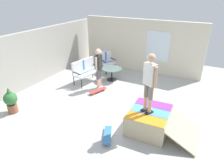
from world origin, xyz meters
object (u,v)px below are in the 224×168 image
skate_ramp (150,120)px  patio_chair_near_house (107,60)px  patio_bench (85,69)px  person_skater (150,80)px  patio_table (112,72)px  person_watching (99,66)px  skateboard_spare (107,135)px  potted_plant (11,100)px  skateboard_by_bench (98,90)px

skate_ramp → patio_chair_near_house: 4.87m
patio_bench → person_skater: person_skater is taller
patio_table → patio_chair_near_house: bearing=40.6°
patio_table → person_watching: size_ratio=0.53×
person_watching → skateboard_spare: bearing=-145.2°
person_watching → potted_plant: 3.39m
patio_bench → patio_chair_near_house: (1.57, -0.22, -0.00)m
patio_bench → potted_plant: 3.28m
patio_chair_near_house → person_watching: bearing=-160.8°
skateboard_spare → patio_bench: bearing=43.0°
skate_ramp → skateboard_spare: (-0.91, 0.94, -0.23)m
patio_table → person_skater: person_skater is taller
patio_bench → person_skater: 4.16m
skateboard_by_bench → potted_plant: 3.16m
patio_table → skateboard_by_bench: 1.39m
patio_bench → person_skater: (-2.03, -3.49, 1.01)m
skate_ramp → potted_plant: 4.56m
skateboard_by_bench → skateboard_spare: same height
patio_bench → skateboard_by_bench: (-0.62, -1.01, -0.53)m
skate_ramp → skateboard_spare: 1.33m
skate_ramp → person_watching: 3.27m
patio_chair_near_house → skateboard_spare: 5.07m
skateboard_by_bench → patio_bench: bearing=58.4°
potted_plant → patio_table: bearing=-23.9°
patio_chair_near_house → potted_plant: bearing=168.0°
skate_ramp → person_watching: (1.67, 2.73, 0.67)m
skateboard_spare → skateboard_by_bench: bearing=36.4°
skate_ramp → person_skater: 1.32m
skate_ramp → person_skater: size_ratio=1.17×
skate_ramp → skateboard_by_bench: skate_ramp is taller
patio_bench → patio_chair_near_house: 1.58m
patio_bench → skateboard_by_bench: patio_bench is taller
patio_chair_near_house → person_skater: 4.97m
skateboard_by_bench → patio_table: bearing=3.2°
skateboard_spare → potted_plant: size_ratio=0.88×
patio_chair_near_house → person_skater: person_skater is taller
skateboard_by_bench → skateboard_spare: (-2.22, -1.64, 0.00)m
patio_table → person_skater: (-2.76, -2.56, 1.22)m
person_skater → skateboard_spare: (-0.82, 0.84, -1.54)m
person_watching → patio_bench: bearing=72.8°
skateboard_by_bench → skateboard_spare: size_ratio=1.01×
patio_bench → person_skater: size_ratio=0.78×
patio_chair_near_house → person_watching: person_watching is taller
skate_ramp → potted_plant: (-1.25, 4.38, 0.15)m
skateboard_by_bench → person_watching: bearing=23.4°
person_skater → potted_plant: (-1.15, 4.29, -1.16)m
patio_bench → patio_chair_near_house: bearing=-7.9°
patio_chair_near_house → patio_table: 1.12m
patio_bench → skateboard_spare: size_ratio=1.64×
person_skater → potted_plant: 4.59m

